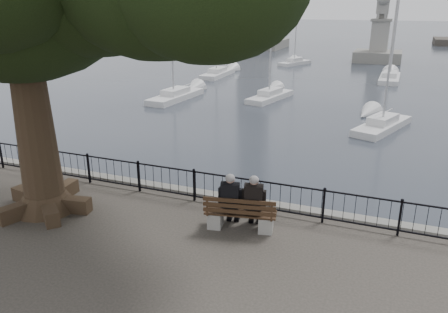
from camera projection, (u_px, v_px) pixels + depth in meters
The scene contains 12 objects.
harbor at pixel (230, 213), 14.03m from camera, with size 260.00×260.00×1.20m.
railing at pixel (224, 189), 13.24m from camera, with size 22.06×0.06×1.00m.
bench at pixel (240, 218), 11.90m from camera, with size 2.02×0.94×1.03m.
person_left at pixel (231, 202), 11.92m from camera, with size 0.55×0.86×1.63m.
person_right at pixel (254, 204), 11.81m from camera, with size 0.55×0.86×1.63m.
lion_monument at pixel (379, 45), 54.04m from camera, with size 5.62×5.62×8.39m.
sailboat_a at pixel (176, 95), 33.01m from camera, with size 2.07×6.01×11.52m.
sailboat_b at pixel (270, 95), 33.01m from camera, with size 2.49×5.39×10.65m.
sailboat_c at pixel (382, 125), 25.13m from camera, with size 3.19×5.54×9.62m.
sailboat_e at pixel (218, 73), 43.63m from camera, with size 1.74×5.93×12.90m.
sailboat_f at pixel (390, 77), 41.04m from camera, with size 1.81×6.22×11.83m.
sailboat_h at pixel (295, 61), 51.95m from camera, with size 3.21×5.10×12.68m.
Camera 1 is at (4.45, -8.83, 5.87)m, focal length 35.00 mm.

